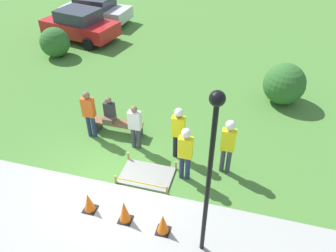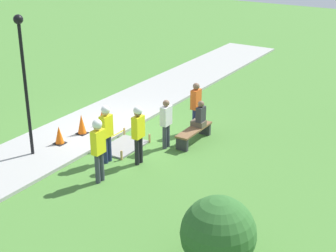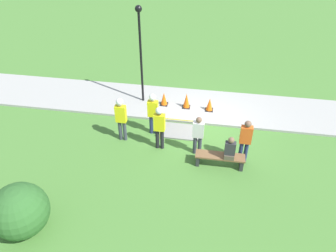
# 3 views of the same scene
# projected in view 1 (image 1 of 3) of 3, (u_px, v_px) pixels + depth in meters

# --- Properties ---
(ground_plane) EXTENTS (60.00, 60.00, 0.00)m
(ground_plane) POSITION_uv_depth(u_px,v_px,m) (108.00, 185.00, 9.47)
(ground_plane) COLOR #477A33
(sidewalk) EXTENTS (28.00, 2.73, 0.10)m
(sidewalk) POSITION_uv_depth(u_px,v_px,m) (86.00, 221.00, 8.39)
(sidewalk) COLOR #9E9E99
(sidewalk) RESTS_ON ground_plane
(wet_concrete_patch) EXTENTS (1.59, 1.08, 0.30)m
(wet_concrete_patch) POSITION_uv_depth(u_px,v_px,m) (147.00, 175.00, 9.73)
(wet_concrete_patch) COLOR gray
(wet_concrete_patch) RESTS_ON ground_plane
(traffic_cone_near_patch) EXTENTS (0.34, 0.34, 0.59)m
(traffic_cone_near_patch) POSITION_uv_depth(u_px,v_px,m) (89.00, 202.00, 8.46)
(traffic_cone_near_patch) COLOR black
(traffic_cone_near_patch) RESTS_ON sidewalk
(traffic_cone_far_patch) EXTENTS (0.34, 0.34, 0.69)m
(traffic_cone_far_patch) POSITION_uv_depth(u_px,v_px,m) (124.00, 211.00, 8.17)
(traffic_cone_far_patch) COLOR black
(traffic_cone_far_patch) RESTS_ON sidewalk
(traffic_cone_sidewalk_edge) EXTENTS (0.34, 0.34, 0.60)m
(traffic_cone_sidewalk_edge) POSITION_uv_depth(u_px,v_px,m) (163.00, 224.00, 7.92)
(traffic_cone_sidewalk_edge) COLOR black
(traffic_cone_sidewalk_edge) RESTS_ON sidewalk
(park_bench) EXTENTS (1.73, 0.44, 0.47)m
(park_bench) POSITION_uv_depth(u_px,v_px,m) (118.00, 125.00, 11.22)
(park_bench) COLOR #2D2D33
(park_bench) RESTS_ON ground_plane
(person_seated_on_bench) EXTENTS (0.36, 0.44, 0.89)m
(person_seated_on_bench) POSITION_uv_depth(u_px,v_px,m) (109.00, 112.00, 11.03)
(person_seated_on_bench) COLOR brown
(person_seated_on_bench) RESTS_ON park_bench
(worker_supervisor) EXTENTS (0.40, 0.27, 1.87)m
(worker_supervisor) POSITION_uv_depth(u_px,v_px,m) (228.00, 142.00, 9.25)
(worker_supervisor) COLOR #383D47
(worker_supervisor) RESTS_ON ground_plane
(worker_assistant) EXTENTS (0.40, 0.26, 1.81)m
(worker_assistant) POSITION_uv_depth(u_px,v_px,m) (185.00, 150.00, 9.05)
(worker_assistant) COLOR navy
(worker_assistant) RESTS_ON ground_plane
(worker_trainee) EXTENTS (0.40, 0.26, 1.83)m
(worker_trainee) POSITION_uv_depth(u_px,v_px,m) (178.00, 129.00, 9.80)
(worker_trainee) COLOR black
(worker_trainee) RESTS_ON ground_plane
(bystander_in_orange_shirt) EXTENTS (0.40, 0.23, 1.76)m
(bystander_in_orange_shirt) POSITION_uv_depth(u_px,v_px,m) (89.00, 112.00, 10.69)
(bystander_in_orange_shirt) COLOR navy
(bystander_in_orange_shirt) RESTS_ON ground_plane
(bystander_in_gray_shirt) EXTENTS (0.40, 0.22, 1.62)m
(bystander_in_gray_shirt) POSITION_uv_depth(u_px,v_px,m) (135.00, 125.00, 10.27)
(bystander_in_gray_shirt) COLOR #383D47
(bystander_in_gray_shirt) RESTS_ON ground_plane
(lamppost_near) EXTENTS (0.28, 0.28, 4.28)m
(lamppost_near) POSITION_uv_depth(u_px,v_px,m) (211.00, 161.00, 6.08)
(lamppost_near) COLOR black
(lamppost_near) RESTS_ON sidewalk
(parked_car_silver) EXTENTS (4.23, 2.41, 1.54)m
(parked_car_silver) POSITION_uv_depth(u_px,v_px,m) (96.00, 10.00, 19.88)
(parked_car_silver) COLOR #BCBCC1
(parked_car_silver) RESTS_ON ground_plane
(parked_car_red) EXTENTS (4.39, 2.77, 1.65)m
(parked_car_red) POSITION_uv_depth(u_px,v_px,m) (80.00, 25.00, 17.70)
(parked_car_red) COLOR red
(parked_car_red) RESTS_ON ground_plane
(shrub_rounded_near) EXTENTS (1.61, 1.61, 1.61)m
(shrub_rounded_near) POSITION_uv_depth(u_px,v_px,m) (284.00, 84.00, 12.58)
(shrub_rounded_near) COLOR #2D6028
(shrub_rounded_near) RESTS_ON ground_plane
(shrub_rounded_mid) EXTENTS (1.45, 1.45, 1.45)m
(shrub_rounded_mid) POSITION_uv_depth(u_px,v_px,m) (55.00, 42.00, 16.03)
(shrub_rounded_mid) COLOR #2D6028
(shrub_rounded_mid) RESTS_ON ground_plane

